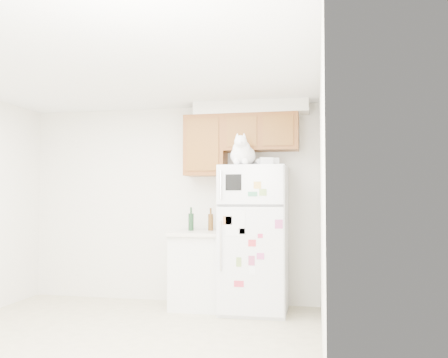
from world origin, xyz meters
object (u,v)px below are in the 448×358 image
(storage_box_back, at_px, (271,162))
(bottle_green, at_px, (191,219))
(refrigerator, at_px, (254,239))
(base_counter, at_px, (199,269))
(storage_box_front, at_px, (266,162))
(bottle_amber, at_px, (211,219))
(cat, at_px, (243,154))

(storage_box_back, relative_size, bottle_green, 0.62)
(refrigerator, xyz_separation_m, base_counter, (-0.69, 0.07, -0.39))
(base_counter, height_order, storage_box_front, storage_box_front)
(storage_box_back, bearing_deg, refrigerator, -164.05)
(storage_box_back, distance_m, bottle_green, 1.22)
(bottle_green, relative_size, bottle_amber, 1.03)
(refrigerator, xyz_separation_m, cat, (-0.11, -0.17, 0.98))
(cat, distance_m, bottle_amber, 1.00)
(refrigerator, distance_m, cat, 1.00)
(refrigerator, height_order, storage_box_front, storage_box_front)
(storage_box_front, distance_m, bottle_amber, 1.06)
(refrigerator, xyz_separation_m, storage_box_back, (0.19, 0.10, 0.90))
(bottle_amber, bearing_deg, storage_box_front, -25.55)
(storage_box_front, xyz_separation_m, bottle_amber, (-0.73, 0.35, -0.68))
(refrigerator, bearing_deg, base_counter, 173.91)
(cat, relative_size, storage_box_back, 2.87)
(storage_box_front, height_order, bottle_green, storage_box_front)
(storage_box_back, relative_size, storage_box_front, 1.20)
(storage_box_back, bearing_deg, bottle_green, 164.08)
(base_counter, relative_size, storage_box_back, 5.11)
(bottle_amber, bearing_deg, bottle_green, -166.62)
(base_counter, xyz_separation_m, cat, (0.58, -0.24, 1.37))
(cat, bearing_deg, base_counter, 157.57)
(storage_box_front, bearing_deg, bottle_amber, 136.45)
(base_counter, distance_m, storage_box_front, 1.54)
(base_counter, xyz_separation_m, bottle_amber, (0.11, 0.17, 0.60))
(refrigerator, relative_size, storage_box_back, 9.44)
(base_counter, bearing_deg, cat, -22.43)
(storage_box_front, bearing_deg, base_counter, 150.29)
(storage_box_back, height_order, bottle_green, storage_box_back)
(refrigerator, relative_size, cat, 3.29)
(cat, bearing_deg, bottle_green, 153.21)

